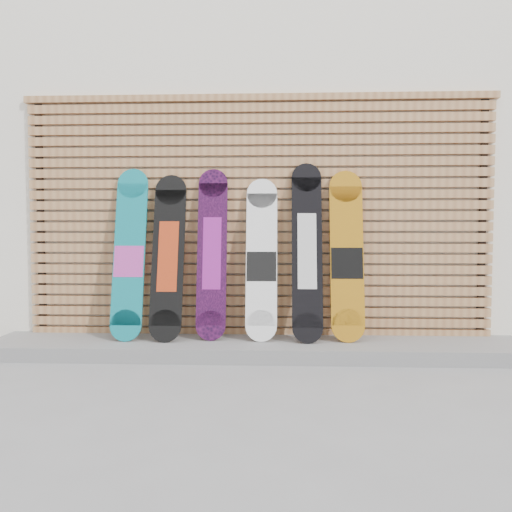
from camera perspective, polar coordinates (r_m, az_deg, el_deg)
The scene contains 10 objects.
ground at distance 3.73m, azimuth 1.94°, elevation -13.78°, with size 80.00×80.00×0.00m, color gray.
building at distance 7.12m, azimuth 6.26°, elevation 8.81°, with size 12.00×5.00×3.60m, color white.
concrete_step at distance 4.37m, azimuth 0.01°, elevation -10.44°, with size 4.60×0.70×0.12m, color slate.
slat_wall at distance 4.55m, azimuth 0.16°, elevation 4.65°, with size 4.26×0.08×2.29m.
snowboard_0 at distance 4.53m, azimuth -14.27°, elevation 0.20°, with size 0.28×0.35×1.51m.
snowboard_1 at distance 4.44m, azimuth -10.01°, elevation -0.04°, with size 0.28×0.38×1.46m.
snowboard_2 at distance 4.41m, azimuth -5.05°, elevation 0.32°, with size 0.26×0.29×1.51m.
snowboard_3 at distance 4.36m, azimuth 0.64°, elevation -0.42°, with size 0.27×0.32×1.42m.
snowboard_4 at distance 4.34m, azimuth 5.85°, elevation 0.58°, with size 0.26×0.37×1.55m.
snowboard_5 at distance 4.40m, azimuth 10.34°, elevation 0.00°, with size 0.29×0.32×1.49m.
Camera 1 is at (0.03, -3.57, 1.08)m, focal length 35.00 mm.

